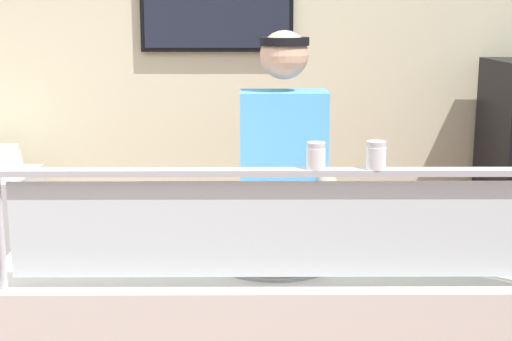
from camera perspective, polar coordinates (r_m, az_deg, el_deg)
shop_rear_unit at (r=4.66m, az=0.48°, el=6.21°), size 6.36×0.13×2.70m
sneeze_guard at (r=2.38m, az=1.37°, el=-3.22°), size 1.78×0.06×0.40m
pizza_tray at (r=2.72m, az=1.36°, el=-6.57°), size 0.46×0.46×0.04m
pizza_server at (r=2.69m, az=1.25°, el=-6.26°), size 0.14×0.29×0.01m
parmesan_shaker at (r=2.35m, az=4.63°, el=1.00°), size 0.06×0.06×0.09m
pepper_flake_shaker at (r=2.37m, az=9.20°, el=1.03°), size 0.06×0.06×0.09m
worker_figure at (r=3.32m, az=2.17°, el=-2.41°), size 0.41×0.50×1.76m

